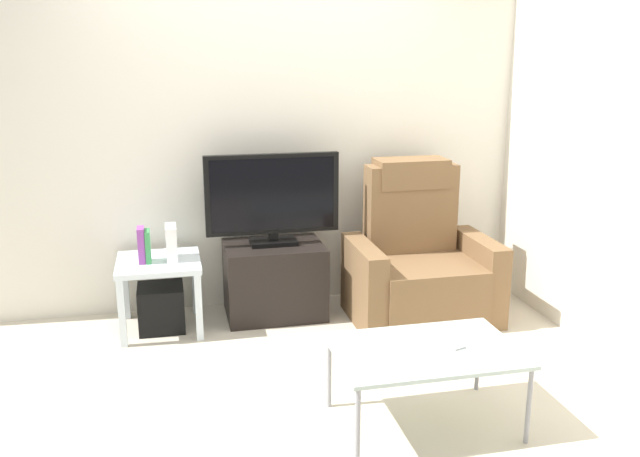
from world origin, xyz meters
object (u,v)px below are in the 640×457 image
Objects in this scene: recliner_armchair at (419,264)px; subwoofer_box at (161,307)px; cell_phone at (451,343)px; tv_stand at (275,280)px; television at (273,197)px; book_middle at (148,246)px; book_leftmost at (141,245)px; game_console at (171,242)px; coffee_table at (426,353)px; side_table at (159,271)px.

subwoofer_box is (-1.76, 0.15, -0.22)m from recliner_armchair.
cell_phone is (-0.35, -1.36, 0.04)m from recliner_armchair.
television is (-0.00, 0.02, 0.59)m from tv_stand.
tv_stand is 0.91m from book_middle.
book_leftmost is at bearing -168.69° from subwoofer_box.
game_console is 0.25× the size of coffee_table.
television is at bearing 156.04° from recliner_armchair.
recliner_armchair is at bearing 70.43° from coffee_table.
coffee_table is at bearing -73.21° from television.
side_table is 0.19m from book_middle.
book_leftmost is 0.26× the size of coffee_table.
game_console is at bearing 164.64° from recliner_armchair.
subwoofer_box is at bearing 11.31° from book_leftmost.
television is 0.91m from side_table.
side_table is 0.25m from subwoofer_box.
tv_stand is at bearing 157.11° from recliner_armchair.
side_table is 2.39× the size of game_console.
recliner_armchair is at bearing 58.32° from cell_phone.
recliner_armchair is 3.60× the size of subwoofer_box.
recliner_armchair is at bearing -4.72° from subwoofer_box.
subwoofer_box is at bearing 129.89° from coffee_table.
book_leftmost is (-0.10, -0.02, 0.19)m from side_table.
cell_phone is (1.32, -1.51, -0.18)m from game_console.
book_middle is at bearing -161.46° from subwoofer_box.
game_console is (-1.67, 0.16, 0.22)m from recliner_armchair.
game_console is 2.02m from cell_phone.
tv_stand reaches higher than coffee_table.
game_console is (0.15, 0.03, 0.01)m from book_middle.
recliner_armchair is at bearing -13.91° from television.
tv_stand is at bearing 5.65° from subwoofer_box.
television is 6.12× the size of cell_phone.
cell_phone is (1.47, -1.48, -0.17)m from book_middle.
book_middle is 1.41× the size of cell_phone.
cell_phone reaches higher than coffee_table.
television reaches higher than side_table.
cell_phone is (0.63, -1.60, -0.43)m from television.
book_leftmost reaches higher than coffee_table.
game_console reaches higher than book_middle.
book_middle is at bearing -172.12° from television.
game_console is (0.19, 0.03, -0.00)m from book_leftmost.
television is 0.85× the size of recliner_armchair.
recliner_armchair reaches higher than coffee_table.
book_middle is at bearing 117.61° from cell_phone.
television is at bearing 7.12° from game_console.
game_console reaches higher than tv_stand.
recliner_armchair reaches higher than subwoofer_box.
book_leftmost is at bearing -173.71° from tv_stand.
book_leftmost is 2.13m from cell_phone.
coffee_table is 0.14m from cell_phone.
side_table is at bearing 180.00° from subwoofer_box.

